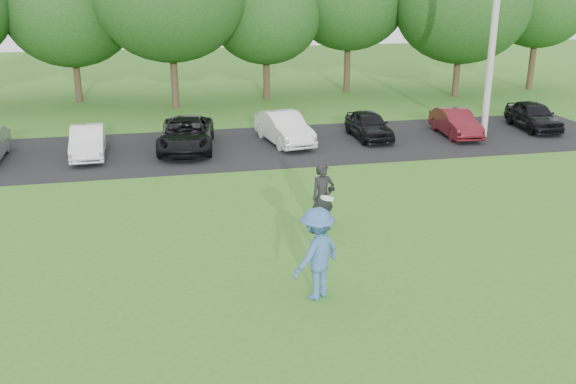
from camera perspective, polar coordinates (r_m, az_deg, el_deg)
The scene contains 7 objects.
ground at distance 13.61m, azimuth 3.15°, elevation -9.87°, with size 100.00×100.00×0.00m, color #357321.
parking_lot at distance 25.55m, azimuth -4.50°, elevation 3.98°, with size 32.00×6.50×0.03m, color black.
utility_pole at distance 27.76m, azimuth 17.84°, elevation 13.77°, with size 0.28×0.28×9.02m, color #A6A5A1.
frisbee_player at distance 13.43m, azimuth 2.59°, elevation -5.48°, with size 1.49×1.36×2.34m.
camera_bystander at distance 17.02m, azimuth 3.11°, elevation -0.44°, with size 0.76×0.59×1.84m.
parked_cars at distance 25.47m, azimuth -5.56°, elevation 5.30°, with size 28.28×4.62×1.24m.
tree_row at distance 34.62m, azimuth -4.44°, elevation 16.06°, with size 42.39×9.85×8.64m.
Camera 1 is at (-3.23, -11.50, 6.52)m, focal length 40.00 mm.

